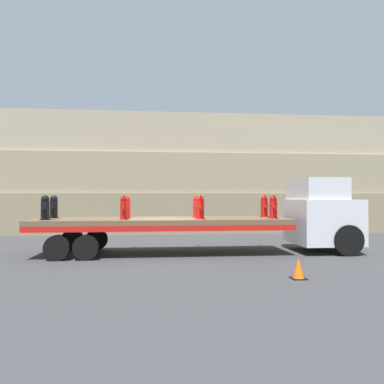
% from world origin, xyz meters
% --- Properties ---
extents(ground_plane, '(120.00, 120.00, 0.00)m').
position_xyz_m(ground_plane, '(0.00, 0.00, 0.00)').
color(ground_plane, '#38383A').
extents(rock_cliff, '(60.00, 3.30, 6.88)m').
position_xyz_m(rock_cliff, '(0.00, 8.45, 3.44)').
color(rock_cliff, gray).
rests_on(rock_cliff, ground_plane).
extents(truck_cab, '(2.27, 2.67, 2.79)m').
position_xyz_m(truck_cab, '(6.20, 0.00, 1.40)').
color(truck_cab, silver).
rests_on(truck_cab, ground_plane).
extents(flatbed_trailer, '(9.26, 2.63, 1.30)m').
position_xyz_m(flatbed_trailer, '(-0.48, 0.00, 1.08)').
color(flatbed_trailer, brown).
rests_on(flatbed_trailer, ground_plane).
extents(fire_hydrant_black_near_0, '(0.35, 0.53, 0.85)m').
position_xyz_m(fire_hydrant_black_near_0, '(-4.03, -0.56, 1.71)').
color(fire_hydrant_black_near_0, black).
rests_on(fire_hydrant_black_near_0, flatbed_trailer).
extents(fire_hydrant_black_far_0, '(0.35, 0.53, 0.85)m').
position_xyz_m(fire_hydrant_black_far_0, '(-4.03, 0.56, 1.71)').
color(fire_hydrant_black_far_0, black).
rests_on(fire_hydrant_black_far_0, flatbed_trailer).
extents(fire_hydrant_red_near_1, '(0.35, 0.53, 0.85)m').
position_xyz_m(fire_hydrant_red_near_1, '(-1.34, -0.56, 1.71)').
color(fire_hydrant_red_near_1, red).
rests_on(fire_hydrant_red_near_1, flatbed_trailer).
extents(fire_hydrant_red_far_1, '(0.35, 0.53, 0.85)m').
position_xyz_m(fire_hydrant_red_far_1, '(-1.34, 0.56, 1.71)').
color(fire_hydrant_red_far_1, red).
rests_on(fire_hydrant_red_far_1, flatbed_trailer).
extents(fire_hydrant_red_near_2, '(0.35, 0.53, 0.85)m').
position_xyz_m(fire_hydrant_red_near_2, '(1.34, -0.56, 1.71)').
color(fire_hydrant_red_near_2, red).
rests_on(fire_hydrant_red_near_2, flatbed_trailer).
extents(fire_hydrant_red_far_2, '(0.35, 0.53, 0.85)m').
position_xyz_m(fire_hydrant_red_far_2, '(1.34, 0.56, 1.71)').
color(fire_hydrant_red_far_2, red).
rests_on(fire_hydrant_red_far_2, flatbed_trailer).
extents(fire_hydrant_red_near_3, '(0.35, 0.53, 0.85)m').
position_xyz_m(fire_hydrant_red_near_3, '(4.03, -0.56, 1.71)').
color(fire_hydrant_red_near_3, red).
rests_on(fire_hydrant_red_near_3, flatbed_trailer).
extents(fire_hydrant_red_far_3, '(0.35, 0.53, 0.85)m').
position_xyz_m(fire_hydrant_red_far_3, '(4.03, 0.56, 1.71)').
color(fire_hydrant_red_far_3, red).
rests_on(fire_hydrant_red_far_3, flatbed_trailer).
extents(cargo_strap_rear, '(0.05, 2.73, 0.01)m').
position_xyz_m(cargo_strap_rear, '(-1.34, 0.00, 2.16)').
color(cargo_strap_rear, yellow).
rests_on(cargo_strap_rear, fire_hydrant_red_near_1).
extents(cargo_strap_middle, '(0.05, 2.73, 0.01)m').
position_xyz_m(cargo_strap_middle, '(1.34, 0.00, 2.16)').
color(cargo_strap_middle, yellow).
rests_on(cargo_strap_middle, fire_hydrant_red_near_2).
extents(cargo_strap_front, '(0.05, 2.73, 0.01)m').
position_xyz_m(cargo_strap_front, '(4.03, 0.00, 2.16)').
color(cargo_strap_front, yellow).
rests_on(cargo_strap_front, fire_hydrant_red_near_3).
extents(traffic_cone, '(0.38, 0.38, 0.54)m').
position_xyz_m(traffic_cone, '(3.37, -4.59, 0.26)').
color(traffic_cone, black).
rests_on(traffic_cone, ground_plane).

